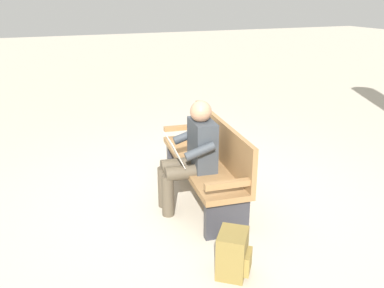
% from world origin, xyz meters
% --- Properties ---
extents(ground_plane, '(40.00, 40.00, 0.00)m').
position_xyz_m(ground_plane, '(0.00, 0.00, 0.00)').
color(ground_plane, '#B7AD99').
extents(bench_near, '(1.84, 0.66, 0.90)m').
position_xyz_m(bench_near, '(-0.01, -0.07, 0.46)').
color(bench_near, olive).
rests_on(bench_near, ground).
extents(person_seated, '(0.60, 0.60, 1.18)m').
position_xyz_m(person_seated, '(-0.15, 0.18, 0.63)').
color(person_seated, '#33383D').
rests_on(person_seated, ground).
extents(backpack, '(0.36, 0.36, 0.38)m').
position_xyz_m(backpack, '(-1.32, 0.28, 0.19)').
color(backpack, brown).
rests_on(backpack, ground).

